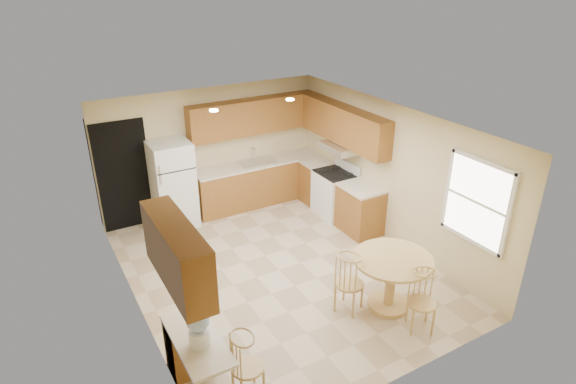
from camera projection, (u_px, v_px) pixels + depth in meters
floor at (279, 270)px, 7.95m from camera, size 5.50×5.50×0.00m
ceiling at (278, 124)px, 6.90m from camera, size 4.50×5.50×0.02m
wall_back at (212, 149)px, 9.58m from camera, size 4.50×0.02×2.50m
wall_front at (400, 298)px, 5.27m from camera, size 4.50×0.02×2.50m
wall_left at (131, 239)px, 6.41m from camera, size 0.02×5.50×2.50m
wall_right at (391, 174)px, 8.45m from camera, size 0.02×5.50×2.50m
doorway at (124, 176)px, 8.86m from camera, size 0.90×0.02×2.10m
base_cab_back at (259, 183)px, 10.09m from camera, size 2.75×0.60×0.87m
counter_back at (258, 163)px, 9.90m from camera, size 2.75×0.63×0.04m
base_cab_right_a at (317, 183)px, 10.11m from camera, size 0.60×0.59×0.87m
counter_right_a at (318, 163)px, 9.92m from camera, size 0.63×0.59×0.04m
base_cab_right_b at (360, 210)px, 8.97m from camera, size 0.60×0.80×0.87m
counter_right_b at (362, 188)px, 8.78m from camera, size 0.63×0.80×0.04m
upper_cab_back at (254, 116)px, 9.60m from camera, size 2.75×0.33×0.70m
upper_cab_right at (344, 125)px, 9.07m from camera, size 0.33×2.42×0.70m
upper_cab_left at (177, 254)px, 4.97m from camera, size 0.33×1.40×0.70m
sink at (257, 162)px, 9.88m from camera, size 0.78×0.44×0.01m
range_hood at (340, 148)px, 9.19m from camera, size 0.50×0.76×0.14m
desk_pedestal at (188, 345)px, 5.86m from camera, size 0.48×0.42×0.72m
desk_top at (197, 339)px, 5.40m from camera, size 0.50×1.20×0.04m
window at (477, 202)px, 6.88m from camera, size 0.06×1.12×1.30m
can_light_a at (214, 110)px, 7.62m from camera, size 0.14×0.14×0.02m
can_light_b at (290, 99)px, 8.25m from camera, size 0.14×0.14×0.02m
refrigerator at (173, 184)px, 9.06m from camera, size 0.73×0.72×1.67m
stove at (335, 193)px, 9.55m from camera, size 0.65×0.76×1.09m
dining_table at (391, 275)px, 6.88m from camera, size 1.13×1.13×0.84m
chair_table_a at (353, 280)px, 6.75m from camera, size 0.41×0.52×0.92m
chair_table_b at (427, 299)px, 6.38m from camera, size 0.39×0.45×0.89m
chair_desk at (250, 364)px, 5.36m from camera, size 0.38×0.49×0.86m
water_crock at (198, 327)px, 5.20m from camera, size 0.25×0.25×0.52m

